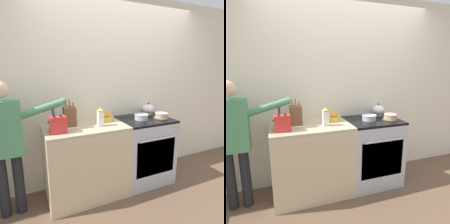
% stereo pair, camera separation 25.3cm
% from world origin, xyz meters
% --- Properties ---
extents(ground_plane, '(16.00, 16.00, 0.00)m').
position_xyz_m(ground_plane, '(0.00, 0.00, 0.00)').
color(ground_plane, brown).
extents(wall_back, '(8.00, 0.04, 2.60)m').
position_xyz_m(wall_back, '(0.00, 0.64, 1.30)').
color(wall_back, silver).
rests_on(wall_back, ground_plane).
extents(counter_cabinet, '(1.00, 0.62, 0.93)m').
position_xyz_m(counter_cabinet, '(-0.61, 0.31, 0.46)').
color(counter_cabinet, beige).
rests_on(counter_cabinet, ground_plane).
extents(stove_range, '(0.73, 0.66, 0.93)m').
position_xyz_m(stove_range, '(0.25, 0.31, 0.46)').
color(stove_range, '#B7BABF').
rests_on(stove_range, ground_plane).
extents(layer_cake, '(0.21, 0.21, 0.08)m').
position_xyz_m(layer_cake, '(0.47, 0.21, 0.97)').
color(layer_cake, '#4C4C51').
rests_on(layer_cake, stove_range).
extents(tea_kettle, '(0.22, 0.18, 0.18)m').
position_xyz_m(tea_kettle, '(0.45, 0.50, 1.01)').
color(tea_kettle, white).
rests_on(tea_kettle, stove_range).
extents(mixing_bowl, '(0.20, 0.20, 0.08)m').
position_xyz_m(mixing_bowl, '(0.18, 0.28, 0.97)').
color(mixing_bowl, '#B7BABF').
rests_on(mixing_bowl, stove_range).
extents(knife_block, '(0.14, 0.14, 0.33)m').
position_xyz_m(knife_block, '(-0.78, 0.40, 1.05)').
color(knife_block, brown).
rests_on(knife_block, counter_cabinet).
extents(utensil_crock, '(0.10, 0.10, 0.33)m').
position_xyz_m(utensil_crock, '(-0.97, 0.38, 1.01)').
color(utensil_crock, '#477084').
rests_on(utensil_crock, counter_cabinet).
extents(fruit_bowl, '(0.22, 0.22, 0.11)m').
position_xyz_m(fruit_bowl, '(-0.28, 0.44, 0.97)').
color(fruit_bowl, gold).
rests_on(fruit_bowl, counter_cabinet).
extents(toaster, '(0.19, 0.13, 0.19)m').
position_xyz_m(toaster, '(-0.96, 0.20, 1.02)').
color(toaster, red).
rests_on(toaster, counter_cabinet).
extents(milk_carton, '(0.07, 0.07, 0.23)m').
position_xyz_m(milk_carton, '(-0.44, 0.24, 1.04)').
color(milk_carton, white).
rests_on(milk_carton, counter_cabinet).
extents(person_baker, '(0.89, 0.20, 1.50)m').
position_xyz_m(person_baker, '(-1.48, 0.30, 0.89)').
color(person_baker, black).
rests_on(person_baker, ground_plane).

